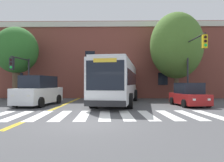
% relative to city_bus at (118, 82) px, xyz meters
% --- Properties ---
extents(ground_plane, '(120.00, 120.00, 0.00)m').
position_rel_city_bus_xyz_m(ground_plane, '(-1.44, -9.32, -1.87)').
color(ground_plane, '#4C4C4F').
extents(crosswalk, '(12.41, 4.48, 0.01)m').
position_rel_city_bus_xyz_m(crosswalk, '(-0.77, -6.95, -1.86)').
color(crosswalk, white).
rests_on(crosswalk, ground).
extents(lane_line_yellow_inner, '(0.12, 36.00, 0.01)m').
position_rel_city_bus_xyz_m(lane_line_yellow_inner, '(-4.43, 7.05, -1.86)').
color(lane_line_yellow_inner, gold).
rests_on(lane_line_yellow_inner, ground).
extents(lane_line_yellow_outer, '(0.12, 36.00, 0.01)m').
position_rel_city_bus_xyz_m(lane_line_yellow_outer, '(-4.27, 7.05, -1.86)').
color(lane_line_yellow_outer, gold).
rests_on(lane_line_yellow_outer, ground).
extents(city_bus, '(4.16, 12.14, 3.50)m').
position_rel_city_bus_xyz_m(city_bus, '(0.00, 0.00, 0.00)').
color(city_bus, white).
rests_on(city_bus, ground).
extents(car_white_near_lane, '(2.68, 5.30, 2.31)m').
position_rel_city_bus_xyz_m(car_white_near_lane, '(-6.22, -1.75, -0.77)').
color(car_white_near_lane, white).
rests_on(car_white_near_lane, ground).
extents(car_red_far_lane, '(2.36, 3.95, 1.77)m').
position_rel_city_bus_xyz_m(car_red_far_lane, '(5.42, -1.96, -1.06)').
color(car_red_far_lane, '#AD1E1E').
rests_on(car_red_far_lane, ground).
extents(car_navy_behind_bus, '(2.54, 4.83, 1.81)m').
position_rel_city_bus_xyz_m(car_navy_behind_bus, '(1.45, 9.24, -1.04)').
color(car_navy_behind_bus, navy).
rests_on(car_navy_behind_bus, ground).
extents(traffic_light_near_corner, '(0.35, 3.86, 5.88)m').
position_rel_city_bus_xyz_m(traffic_light_near_corner, '(6.41, -0.29, 2.11)').
color(traffic_light_near_corner, '#28282D').
rests_on(traffic_light_near_corner, ground).
extents(traffic_light_far_corner, '(0.43, 3.33, 4.55)m').
position_rel_city_bus_xyz_m(traffic_light_far_corner, '(-8.74, 0.84, 1.09)').
color(traffic_light_far_corner, '#28282D').
rests_on(traffic_light_far_corner, ground).
extents(street_tree_curbside_large, '(5.71, 5.64, 8.90)m').
position_rel_city_bus_xyz_m(street_tree_curbside_large, '(5.96, 3.43, 3.68)').
color(street_tree_curbside_large, brown).
rests_on(street_tree_curbside_large, ground).
extents(street_tree_curbside_small, '(6.37, 6.39, 7.48)m').
position_rel_city_bus_xyz_m(street_tree_curbside_small, '(-10.39, 3.37, 3.20)').
color(street_tree_curbside_small, brown).
rests_on(street_tree_curbside_small, ground).
extents(building_facade, '(31.29, 6.91, 8.92)m').
position_rel_city_bus_xyz_m(building_facade, '(1.02, 9.61, 2.60)').
color(building_facade, brown).
rests_on(building_facade, ground).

